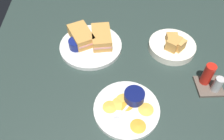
% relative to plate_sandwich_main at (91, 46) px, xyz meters
% --- Properties ---
extents(ground_plane, '(1.10, 1.10, 0.03)m').
position_rel_plate_sandwich_main_xyz_m(ground_plane, '(0.09, 0.13, -0.02)').
color(ground_plane, '#283833').
extents(plate_sandwich_main, '(0.26, 0.26, 0.02)m').
position_rel_plate_sandwich_main_xyz_m(plate_sandwich_main, '(0.00, 0.00, 0.00)').
color(plate_sandwich_main, silver).
rests_on(plate_sandwich_main, ground_plane).
extents(sandwich_half_near, '(0.14, 0.08, 0.05)m').
position_rel_plate_sandwich_main_xyz_m(sandwich_half_near, '(-0.02, 0.05, 0.03)').
color(sandwich_half_near, '#C68C42').
rests_on(sandwich_half_near, plate_sandwich_main).
extents(sandwich_half_far, '(0.15, 0.12, 0.05)m').
position_rel_plate_sandwich_main_xyz_m(sandwich_half_far, '(-0.03, -0.04, 0.03)').
color(sandwich_half_far, '#C68C42').
rests_on(sandwich_half_far, plate_sandwich_main).
extents(ramekin_dark_sauce, '(0.06, 0.06, 0.04)m').
position_rel_plate_sandwich_main_xyz_m(ramekin_dark_sauce, '(0.01, -0.06, 0.03)').
color(ramekin_dark_sauce, navy).
rests_on(ramekin_dark_sauce, plate_sandwich_main).
extents(spoon_by_dark_ramekin, '(0.03, 0.10, 0.01)m').
position_rel_plate_sandwich_main_xyz_m(spoon_by_dark_ramekin, '(0.00, -0.01, 0.01)').
color(spoon_by_dark_ramekin, silver).
rests_on(spoon_by_dark_ramekin, plate_sandwich_main).
extents(plate_chips_companion, '(0.22, 0.22, 0.02)m').
position_rel_plate_sandwich_main_xyz_m(plate_chips_companion, '(0.30, 0.12, 0.00)').
color(plate_chips_companion, silver).
rests_on(plate_chips_companion, ground_plane).
extents(ramekin_light_gravy, '(0.07, 0.07, 0.03)m').
position_rel_plate_sandwich_main_xyz_m(ramekin_light_gravy, '(0.27, 0.15, 0.03)').
color(ramekin_light_gravy, '#0C144C').
rests_on(ramekin_light_gravy, plate_chips_companion).
extents(spoon_by_gravy_ramekin, '(0.09, 0.07, 0.01)m').
position_rel_plate_sandwich_main_xyz_m(spoon_by_gravy_ramekin, '(0.34, 0.09, 0.01)').
color(spoon_by_gravy_ramekin, silver).
rests_on(spoon_by_gravy_ramekin, plate_chips_companion).
extents(plantain_chip_scatter, '(0.16, 0.19, 0.01)m').
position_rel_plate_sandwich_main_xyz_m(plantain_chip_scatter, '(0.30, 0.12, 0.01)').
color(plantain_chip_scatter, gold).
rests_on(plantain_chip_scatter, plate_chips_companion).
extents(bread_basket_rear, '(0.19, 0.19, 0.07)m').
position_rel_plate_sandwich_main_xyz_m(bread_basket_rear, '(0.03, 0.33, 0.02)').
color(bread_basket_rear, silver).
rests_on(bread_basket_rear, ground_plane).
extents(condiment_caddy, '(0.09, 0.09, 0.10)m').
position_rel_plate_sandwich_main_xyz_m(condiment_caddy, '(0.22, 0.42, 0.03)').
color(condiment_caddy, brown).
rests_on(condiment_caddy, ground_plane).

